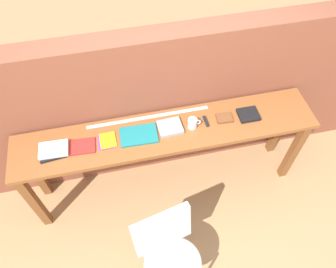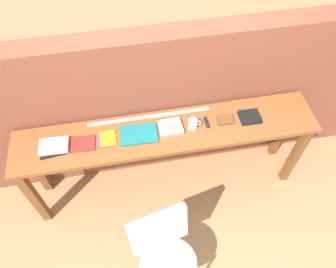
% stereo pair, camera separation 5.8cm
% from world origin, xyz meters
% --- Properties ---
extents(ground_plane, '(40.00, 40.00, 0.00)m').
position_xyz_m(ground_plane, '(0.00, 0.00, 0.00)').
color(ground_plane, tan).
extents(brick_wall_back, '(6.00, 0.20, 1.58)m').
position_xyz_m(brick_wall_back, '(0.00, 0.64, 0.79)').
color(brick_wall_back, brown).
rests_on(brick_wall_back, ground).
extents(sideboard, '(2.50, 0.44, 0.88)m').
position_xyz_m(sideboard, '(0.00, 0.30, 0.74)').
color(sideboard, brown).
rests_on(sideboard, ground).
extents(chair_white_moulded, '(0.53, 0.54, 0.89)m').
position_xyz_m(chair_white_moulded, '(-0.17, -0.55, 0.53)').
color(chair_white_moulded, silver).
rests_on(chair_white_moulded, ground).
extents(book_stack_leftmost, '(0.23, 0.17, 0.05)m').
position_xyz_m(book_stack_leftmost, '(-0.90, 0.29, 0.90)').
color(book_stack_leftmost, black).
rests_on(book_stack_leftmost, sideboard).
extents(magazine_cycling, '(0.21, 0.16, 0.01)m').
position_xyz_m(magazine_cycling, '(-0.68, 0.29, 0.89)').
color(magazine_cycling, red).
rests_on(magazine_cycling, sideboard).
extents(pamphlet_pile_colourful, '(0.14, 0.16, 0.01)m').
position_xyz_m(pamphlet_pile_colourful, '(-0.49, 0.30, 0.88)').
color(pamphlet_pile_colourful, purple).
rests_on(pamphlet_pile_colourful, sideboard).
extents(book_open_centre, '(0.30, 0.20, 0.02)m').
position_xyz_m(book_open_centre, '(-0.23, 0.30, 0.89)').
color(book_open_centre, '#19757A').
rests_on(book_open_centre, sideboard).
extents(book_grey_hardcover, '(0.20, 0.17, 0.03)m').
position_xyz_m(book_grey_hardcover, '(0.03, 0.32, 0.90)').
color(book_grey_hardcover, '#9E9EA3').
rests_on(book_grey_hardcover, sideboard).
extents(mug, '(0.11, 0.08, 0.09)m').
position_xyz_m(mug, '(0.22, 0.30, 0.92)').
color(mug, white).
rests_on(mug, sideboard).
extents(multitool_folded, '(0.03, 0.11, 0.02)m').
position_xyz_m(multitool_folded, '(0.34, 0.32, 0.89)').
color(multitool_folded, black).
rests_on(multitool_folded, sideboard).
extents(leather_journal_brown, '(0.14, 0.11, 0.02)m').
position_xyz_m(leather_journal_brown, '(0.50, 0.32, 0.89)').
color(leather_journal_brown, brown).
rests_on(leather_journal_brown, sideboard).
extents(book_repair_rightmost, '(0.17, 0.15, 0.03)m').
position_xyz_m(book_repair_rightmost, '(0.70, 0.31, 0.89)').
color(book_repair_rightmost, black).
rests_on(book_repair_rightmost, sideboard).
extents(ruler_metal_back_edge, '(1.03, 0.03, 0.00)m').
position_xyz_m(ruler_metal_back_edge, '(-0.12, 0.47, 0.88)').
color(ruler_metal_back_edge, silver).
rests_on(ruler_metal_back_edge, sideboard).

